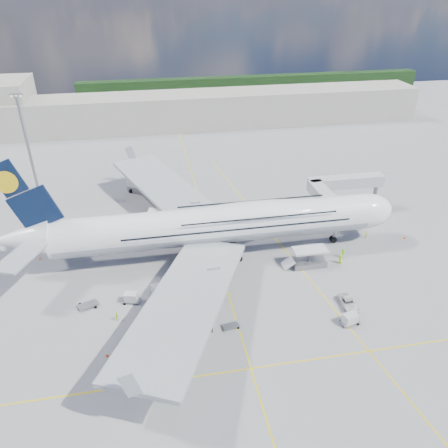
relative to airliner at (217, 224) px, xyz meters
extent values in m
plane|color=gray|center=(-0.26, -10.00, -6.87)|extent=(300.00, 300.00, 0.00)
cube|color=yellow|center=(-0.26, -10.00, -6.86)|extent=(0.25, 220.00, 0.01)
cube|color=yellow|center=(-0.26, -30.00, -6.86)|extent=(120.00, 0.25, 0.01)
cube|color=yellow|center=(13.74, 0.00, -6.86)|extent=(14.16, 99.06, 0.01)
cylinder|color=white|center=(-0.26, 0.00, -0.07)|extent=(62.00, 7.20, 7.20)
cylinder|color=#9EA0A5|center=(-0.26, 0.00, -0.22)|extent=(60.76, 7.13, 7.13)
ellipsoid|color=white|center=(7.74, 0.00, 1.91)|extent=(36.00, 6.84, 3.76)
ellipsoid|color=white|center=(30.74, 0.00, -0.07)|extent=(11.52, 7.20, 7.20)
ellipsoid|color=black|center=(33.98, 0.00, 0.53)|extent=(3.84, 4.16, 1.44)
cone|color=white|center=(-35.76, 0.00, 0.73)|extent=(10.00, 6.84, 6.84)
cube|color=black|center=(-33.76, 0.00, 9.53)|extent=(11.02, 0.46, 14.61)
cylinder|color=yellow|center=(-35.86, 0.00, 12.03)|extent=(4.00, 0.60, 4.00)
cube|color=#999EA3|center=(-8.26, 20.00, -1.27)|extent=(25.49, 39.15, 3.35)
cube|color=#999EA3|center=(-8.26, -20.00, -1.27)|extent=(25.49, 39.15, 3.35)
cylinder|color=#B7BABF|center=(-3.26, 12.50, -3.67)|extent=(5.20, 3.50, 3.50)
cylinder|color=#B7BABF|center=(-7.76, 23.00, -3.67)|extent=(5.20, 3.50, 3.50)
cylinder|color=#B7BABF|center=(-3.26, -12.50, -3.67)|extent=(5.20, 3.50, 3.50)
cylinder|color=#B7BABF|center=(-7.76, -23.00, -3.67)|extent=(5.20, 3.50, 3.50)
cylinder|color=gray|center=(24.74, 0.00, -4.67)|extent=(0.44, 0.44, 3.80)
cylinder|color=black|center=(24.74, 0.00, -6.22)|extent=(1.30, 0.90, 1.30)
cylinder|color=gray|center=(-0.26, 0.00, -4.67)|extent=(0.56, 0.56, 3.80)
cylinder|color=black|center=(-0.26, 3.20, -6.12)|extent=(1.50, 0.90, 1.50)
cube|color=#B7B7BC|center=(24.74, 8.60, 0.23)|extent=(3.00, 10.00, 2.60)
cube|color=#B7B7BC|center=(32.74, 13.60, 0.23)|extent=(18.00, 3.00, 2.60)
cylinder|color=gray|center=(26.74, 11.60, -3.32)|extent=(0.80, 0.80, 7.10)
cylinder|color=black|center=(26.74, 11.60, -6.42)|extent=(0.90, 0.80, 0.90)
cylinder|color=gray|center=(40.74, 13.60, -3.32)|extent=(1.00, 1.00, 7.10)
cube|color=gray|center=(40.74, 13.60, -6.47)|extent=(2.00, 2.00, 0.80)
cylinder|color=#B7B7BC|center=(24.74, 4.80, 0.23)|extent=(3.60, 3.60, 2.80)
cube|color=silver|center=(16.74, -7.10, -3.37)|extent=(6.50, 3.20, 0.35)
cube|color=gray|center=(16.74, -7.10, -6.32)|extent=(6.50, 3.20, 1.10)
cube|color=gray|center=(16.74, -7.10, -4.82)|extent=(0.22, 1.99, 3.00)
cylinder|color=black|center=(14.14, -8.30, -6.52)|extent=(0.70, 0.30, 0.70)
cube|color=silver|center=(12.54, -7.10, -5.87)|extent=(2.16, 2.60, 1.60)
cylinder|color=gray|center=(-40.26, 35.00, 5.63)|extent=(0.70, 0.70, 25.00)
cube|color=gray|center=(-40.26, 35.00, 18.33)|extent=(3.00, 0.40, 0.60)
cube|color=#B2AD9E|center=(-0.26, 85.00, -0.87)|extent=(180.00, 16.00, 12.00)
cube|color=#193814|center=(39.74, 130.00, -2.87)|extent=(160.00, 6.00, 8.00)
cube|color=gray|center=(-17.12, -12.02, -6.53)|extent=(3.22, 2.22, 0.18)
cylinder|color=black|center=(-18.29, -12.61, -6.65)|extent=(0.43, 0.18, 0.43)
cylinder|color=black|center=(-15.95, -11.43, -6.65)|extent=(0.43, 0.18, 0.43)
cube|color=silver|center=(-17.12, -12.02, -5.74)|extent=(2.44, 1.94, 1.47)
cube|color=gray|center=(-11.76, -22.14, -6.56)|extent=(2.96, 2.29, 0.16)
cylinder|color=black|center=(-12.81, -22.66, -6.68)|extent=(0.39, 0.16, 0.39)
cylinder|color=black|center=(-10.71, -21.61, -6.68)|extent=(0.39, 0.16, 0.39)
cube|color=silver|center=(-11.76, -22.14, -5.86)|extent=(2.28, 1.94, 1.31)
cube|color=gray|center=(-12.13, -10.97, -6.47)|extent=(3.86, 2.87, 0.21)
cylinder|color=black|center=(-13.51, -11.66, -6.62)|extent=(0.51, 0.21, 0.51)
cylinder|color=black|center=(-10.75, -10.28, -6.62)|extent=(0.51, 0.21, 0.51)
cube|color=silver|center=(-12.13, -10.97, -5.55)|extent=(2.95, 2.46, 1.72)
cube|color=gray|center=(-24.38, -11.91, -6.48)|extent=(3.73, 3.01, 0.20)
cylinder|color=black|center=(-25.70, -12.57, -6.63)|extent=(0.48, 0.20, 0.48)
cylinder|color=black|center=(-23.06, -11.25, -6.63)|extent=(0.48, 0.20, 0.48)
cube|color=gray|center=(17.56, -23.91, -6.51)|extent=(3.34, 2.33, 0.18)
cylinder|color=black|center=(16.35, -24.52, -6.65)|extent=(0.44, 0.18, 0.44)
cylinder|color=black|center=(18.78, -23.31, -6.65)|extent=(0.44, 0.18, 0.44)
cube|color=silver|center=(17.56, -23.91, -5.71)|extent=(2.53, 2.03, 1.51)
cube|color=gray|center=(-1.45, -21.23, -6.55)|extent=(2.87, 1.81, 0.16)
cylinder|color=black|center=(-2.53, -21.77, -6.67)|extent=(0.40, 0.16, 0.40)
cylinder|color=black|center=(-0.37, -20.69, -6.67)|extent=(0.40, 0.16, 0.40)
cube|color=silver|center=(-9.92, -21.05, -6.16)|extent=(2.99, 1.66, 1.32)
cube|color=black|center=(-9.92, -21.05, -5.35)|extent=(1.16, 1.34, 0.51)
cylinder|color=black|center=(-10.93, -21.60, -6.54)|extent=(0.65, 0.25, 0.65)
cylinder|color=black|center=(-8.90, -20.49, -6.54)|extent=(0.65, 0.25, 0.65)
cube|color=gray|center=(-9.76, 12.22, -5.77)|extent=(7.59, 4.34, 2.20)
cube|color=silver|center=(-10.54, 12.22, -3.67)|extent=(5.81, 3.98, 2.42)
cube|color=silver|center=(-7.01, 12.22, -4.78)|extent=(2.55, 2.95, 1.76)
cube|color=black|center=(-6.24, 12.22, -4.56)|extent=(0.71, 2.17, 0.99)
cylinder|color=black|center=(-7.34, 10.95, -6.26)|extent=(1.21, 0.39, 1.21)
cylinder|color=black|center=(-12.19, 13.49, -6.26)|extent=(1.21, 0.39, 1.21)
cube|color=#FF4A0D|center=(-10.54, 12.22, -4.44)|extent=(5.87, 4.05, 0.55)
cube|color=gray|center=(-14.34, 31.36, -5.78)|extent=(7.34, 6.02, 2.17)
cube|color=silver|center=(-15.10, 31.36, -3.72)|extent=(5.85, 5.11, 2.39)
cube|color=silver|center=(-11.62, 31.36, -4.81)|extent=(3.00, 3.16, 1.74)
cube|color=black|center=(-10.86, 31.36, -4.59)|extent=(1.31, 1.91, 0.98)
cylinder|color=black|center=(-11.95, 30.12, -6.27)|extent=(1.19, 0.38, 1.19)
cylinder|color=black|center=(-16.72, 32.61, -6.27)|extent=(1.19, 0.38, 1.19)
imported|color=silver|center=(19.14, -19.88, -6.17)|extent=(2.47, 5.09, 1.40)
imported|color=#B2DC17|center=(32.17, 0.05, -6.04)|extent=(0.72, 0.69, 1.66)
imported|color=#B0FF1A|center=(24.24, -5.89, -5.88)|extent=(1.14, 1.21, 1.97)
imported|color=#D0F119|center=(-19.40, -16.19, -6.06)|extent=(0.49, 0.99, 1.62)
imported|color=#9FF119|center=(23.00, -7.61, -5.87)|extent=(1.15, 1.12, 1.99)
imported|color=#B5EA18|center=(-9.35, -26.00, -6.11)|extent=(1.05, 0.70, 1.52)
cone|color=#FF4A0D|center=(40.27, -1.61, -6.58)|extent=(0.45, 0.45, 0.58)
cube|color=#FF4A0D|center=(40.27, -1.61, -6.85)|extent=(0.39, 0.39, 0.03)
cone|color=#FF4A0D|center=(-13.40, 6.36, -6.55)|extent=(0.50, 0.50, 0.64)
cube|color=#FF4A0D|center=(-13.40, 6.36, -6.85)|extent=(0.44, 0.44, 0.03)
cone|color=#FF4A0D|center=(-5.74, 26.35, -6.58)|extent=(0.45, 0.45, 0.58)
cube|color=#FF4A0D|center=(-5.74, 26.35, -6.85)|extent=(0.39, 0.39, 0.03)
cone|color=#FF4A0D|center=(-10.87, -10.38, -6.57)|extent=(0.47, 0.47, 0.59)
cube|color=#FF4A0D|center=(-10.87, -10.38, -6.85)|extent=(0.40, 0.40, 0.03)
cone|color=#FF4A0D|center=(-20.69, -23.88, -6.60)|extent=(0.43, 0.43, 0.55)
cube|color=#FF4A0D|center=(-20.69, -23.88, -6.85)|extent=(0.37, 0.37, 0.03)
cone|color=#FF4A0D|center=(-34.91, 4.40, -6.57)|extent=(0.47, 0.47, 0.59)
cube|color=#FF4A0D|center=(-34.91, 4.40, -6.85)|extent=(0.40, 0.40, 0.03)
camera|label=1|loc=(-12.05, -72.41, 42.38)|focal=35.00mm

